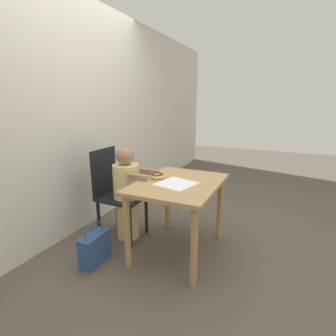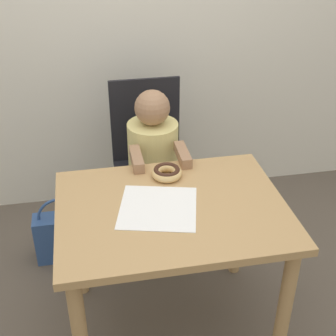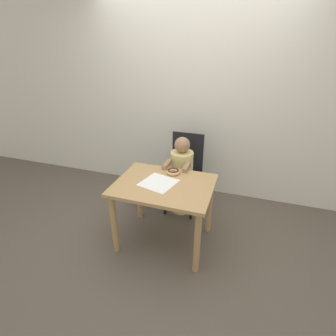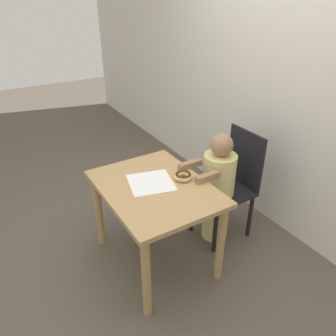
{
  "view_description": "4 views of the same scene",
  "coord_description": "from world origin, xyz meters",
  "px_view_note": "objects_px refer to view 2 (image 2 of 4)",
  "views": [
    {
      "loc": [
        -2.13,
        -0.87,
        1.43
      ],
      "look_at": [
        0.0,
        0.11,
        0.82
      ],
      "focal_mm": 28.0,
      "sensor_mm": 36.0,
      "label": 1
    },
    {
      "loc": [
        -0.31,
        -1.55,
        1.83
      ],
      "look_at": [
        0.0,
        0.11,
        0.82
      ],
      "focal_mm": 50.0,
      "sensor_mm": 36.0,
      "label": 2
    },
    {
      "loc": [
        0.73,
        -2.09,
        1.96
      ],
      "look_at": [
        0.0,
        0.11,
        0.82
      ],
      "focal_mm": 28.0,
      "sensor_mm": 36.0,
      "label": 3
    },
    {
      "loc": [
        1.75,
        -0.96,
        1.96
      ],
      "look_at": [
        0.0,
        0.11,
        0.82
      ],
      "focal_mm": 35.0,
      "sensor_mm": 36.0,
      "label": 4
    }
  ],
  "objects_px": {
    "chair": "(150,165)",
    "child_figure": "(154,177)",
    "donut": "(167,172)",
    "handbag": "(63,235)"
  },
  "relations": [
    {
      "from": "child_figure",
      "to": "donut",
      "type": "bearing_deg",
      "value": -88.97
    },
    {
      "from": "child_figure",
      "to": "handbag",
      "type": "xyz_separation_m",
      "value": [
        -0.52,
        0.01,
        -0.34
      ]
    },
    {
      "from": "handbag",
      "to": "child_figure",
      "type": "bearing_deg",
      "value": -1.31
    },
    {
      "from": "chair",
      "to": "donut",
      "type": "bearing_deg",
      "value": -89.25
    },
    {
      "from": "child_figure",
      "to": "donut",
      "type": "relative_size",
      "value": 7.05
    },
    {
      "from": "donut",
      "to": "handbag",
      "type": "relative_size",
      "value": 0.35
    },
    {
      "from": "chair",
      "to": "child_figure",
      "type": "relative_size",
      "value": 0.96
    },
    {
      "from": "handbag",
      "to": "chair",
      "type": "bearing_deg",
      "value": 13.23
    },
    {
      "from": "child_figure",
      "to": "chair",
      "type": "bearing_deg",
      "value": 90.0
    },
    {
      "from": "chair",
      "to": "child_figure",
      "type": "bearing_deg",
      "value": -90.0
    }
  ]
}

